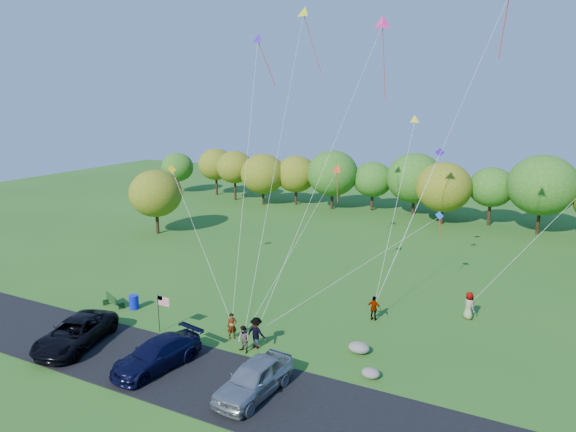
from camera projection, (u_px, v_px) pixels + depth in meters
name	position (u px, v px, depth m)	size (l,w,h in m)	color
ground	(243.00, 346.00, 30.46)	(140.00, 140.00, 0.00)	#275C1A
asphalt_lane	(203.00, 378.00, 26.97)	(44.00, 6.00, 0.06)	black
treeline	(409.00, 181.00, 60.55)	(76.32, 27.90, 8.30)	#352413
minivan_dark	(75.00, 333.00, 30.26)	(2.67, 5.79, 1.61)	black
minivan_navy	(157.00, 354.00, 27.84)	(2.16, 5.32, 1.54)	black
minivan_silver	(254.00, 378.00, 25.28)	(2.02, 5.03, 1.71)	#94989E
flyer_a	(232.00, 326.00, 31.27)	(0.60, 0.39, 1.65)	#4C4C59
flyer_b	(244.00, 339.00, 29.57)	(0.79, 0.62, 1.63)	#4C4C59
flyer_c	(256.00, 333.00, 30.10)	(1.23, 0.71, 1.90)	#4C4C59
flyer_d	(374.00, 308.00, 33.89)	(0.97, 0.41, 1.66)	#4C4C59
flyer_e	(469.00, 306.00, 34.08)	(0.92, 0.60, 1.87)	#4C4C59
park_bench	(112.00, 300.00, 36.02)	(1.73, 0.97, 0.98)	#163914
trash_barrel	(134.00, 302.00, 35.79)	(0.66, 0.66, 0.99)	#0D19C8
flag_assembly	(161.00, 305.00, 31.84)	(0.92, 0.59, 2.47)	black
boulder_near	(359.00, 348.00, 29.65)	(1.26, 0.99, 0.63)	gray
boulder_far	(371.00, 373.00, 27.02)	(0.99, 0.82, 0.52)	slate
kites_aloft	(367.00, 59.00, 36.87)	(30.12, 10.78, 15.95)	#C41569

